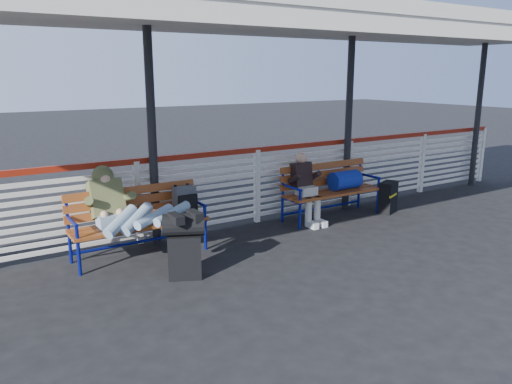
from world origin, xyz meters
TOP-DOWN VIEW (x-y plane):
  - ground at (0.00, 0.00)m, footprint 60.00×60.00m
  - fence at (0.00, 1.90)m, footprint 12.08×0.08m
  - canopy at (-0.00, 0.87)m, footprint 12.60×3.60m
  - luggage_stack at (-1.97, 0.41)m, footprint 0.55×0.45m
  - bench_left at (-2.01, 1.45)m, footprint 1.80×0.56m
  - bench_right at (1.31, 1.46)m, footprint 1.80×0.56m
  - traveler_man at (-2.31, 1.10)m, footprint 0.94×1.63m
  - companion_person at (0.65, 1.45)m, footprint 0.32×0.66m
  - suitcase_side at (2.25, 1.15)m, footprint 0.45×0.38m

SIDE VIEW (x-z plane):
  - ground at x=0.00m, z-range 0.00..0.00m
  - suitcase_side at x=2.25m, z-range 0.00..0.55m
  - luggage_stack at x=-1.97m, z-range 0.04..0.84m
  - bench_left at x=-2.01m, z-range 0.12..1.04m
  - bench_right at x=1.31m, z-range 0.12..1.04m
  - companion_person at x=0.65m, z-range 0.02..1.17m
  - fence at x=0.00m, z-range 0.04..1.28m
  - traveler_man at x=-2.31m, z-range 0.31..1.08m
  - canopy at x=0.00m, z-range 1.46..4.62m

